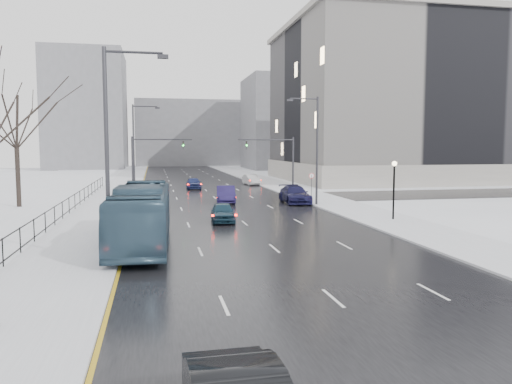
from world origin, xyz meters
TOP-DOWN VIEW (x-y plane):
  - road at (0.00, 60.00)m, footprint 16.00×150.00m
  - cross_road at (0.00, 48.00)m, footprint 130.00×10.00m
  - sidewalk_left at (-10.50, 60.00)m, footprint 5.00×150.00m
  - sidewalk_right at (10.50, 60.00)m, footprint 5.00×150.00m
  - park_strip at (-20.00, 60.00)m, footprint 14.00×150.00m
  - tree_park_e at (-18.20, 44.00)m, footprint 9.45×9.45m
  - iron_fence at (-13.00, 30.00)m, footprint 0.06×70.00m
  - streetlight_r_mid at (8.17, 40.00)m, footprint 2.95×0.25m
  - streetlight_l_near at (-8.17, 20.00)m, footprint 2.95×0.25m
  - streetlight_l_far at (-8.17, 52.00)m, footprint 2.95×0.25m
  - lamppost_r_mid at (11.00, 30.00)m, footprint 0.36×0.36m
  - mast_signal_right at (7.33, 48.00)m, footprint 6.10×0.33m
  - mast_signal_left at (-7.33, 48.00)m, footprint 6.10×0.33m
  - no_uturn_sign at (9.20, 44.00)m, footprint 0.60×0.06m
  - civic_building at (35.00, 72.00)m, footprint 41.00×31.00m
  - bldg_far_right at (28.00, 115.00)m, footprint 24.00×20.00m
  - bldg_far_left at (-22.00, 125.00)m, footprint 18.00×22.00m
  - bldg_far_center at (4.00, 140.00)m, footprint 30.00×18.00m
  - bus at (-7.00, 24.20)m, footprint 3.37×12.31m
  - sedan_center_near at (-1.44, 31.97)m, footprint 2.00×4.26m
  - sedan_right_near at (0.50, 43.97)m, footprint 2.30×5.17m
  - sedan_right_far at (7.01, 42.42)m, footprint 2.51×5.77m
  - sedan_center_far at (-1.33, 60.34)m, footprint 1.85×4.43m
  - sedan_right_distant at (7.20, 65.33)m, footprint 1.97×4.57m

SIDE VIEW (x-z plane):
  - tree_park_e at x=-18.20m, z-range -6.75..6.75m
  - road at x=0.00m, z-range 0.00..0.04m
  - cross_road at x=0.00m, z-range 0.00..0.04m
  - park_strip at x=-20.00m, z-range 0.00..0.12m
  - sidewalk_left at x=-10.50m, z-range 0.00..0.16m
  - sidewalk_right at x=10.50m, z-range 0.00..0.16m
  - sedan_center_near at x=-1.44m, z-range 0.04..1.45m
  - sedan_right_distant at x=7.20m, z-range 0.04..1.50m
  - sedan_center_far at x=-1.33m, z-range 0.04..1.54m
  - sedan_right_near at x=0.50m, z-range 0.04..1.69m
  - sedan_right_far at x=7.01m, z-range 0.04..1.69m
  - iron_fence at x=-13.00m, z-range 0.26..1.56m
  - bus at x=-7.00m, z-range 0.04..3.44m
  - no_uturn_sign at x=9.20m, z-range 0.95..3.65m
  - lamppost_r_mid at x=11.00m, z-range 0.80..5.08m
  - mast_signal_right at x=7.33m, z-range 0.86..7.36m
  - mast_signal_left at x=-7.33m, z-range 0.86..7.36m
  - streetlight_r_mid at x=8.17m, z-range 0.62..10.62m
  - streetlight_l_near at x=-8.17m, z-range 0.62..10.62m
  - streetlight_l_far at x=-8.17m, z-range 0.62..10.62m
  - bldg_far_center at x=4.00m, z-range 0.00..18.00m
  - bldg_far_right at x=28.00m, z-range 0.00..22.00m
  - civic_building at x=35.00m, z-range -1.19..23.61m
  - bldg_far_left at x=-22.00m, z-range 0.00..28.00m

